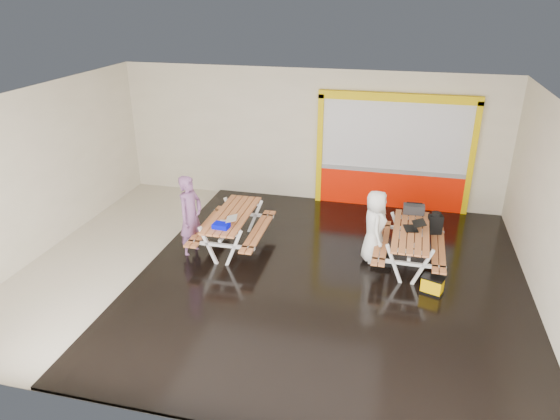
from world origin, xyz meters
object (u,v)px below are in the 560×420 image
(picnic_table_left, at_px, (233,222))
(dark_case, at_px, (381,260))
(laptop_right, at_px, (414,226))
(fluke_bag, at_px, (432,285))
(person_left, at_px, (191,217))
(picnic_table_right, at_px, (410,239))
(blue_pouch, at_px, (221,226))
(person_right, at_px, (375,226))
(toolbox, at_px, (414,209))
(backpack, at_px, (435,223))
(laptop_left, at_px, (227,222))

(picnic_table_left, distance_m, dark_case, 3.26)
(laptop_right, height_order, fluke_bag, laptop_right)
(person_left, bearing_deg, picnic_table_right, -69.28)
(blue_pouch, xyz_separation_m, fluke_bag, (4.20, -0.18, -0.67))
(blue_pouch, bearing_deg, fluke_bag, -2.47)
(person_right, height_order, laptop_right, person_right)
(person_right, relative_size, toolbox, 3.40)
(laptop_right, distance_m, dark_case, 0.96)
(person_left, relative_size, blue_pouch, 5.59)
(picnic_table_left, distance_m, backpack, 4.32)
(dark_case, height_order, fluke_bag, fluke_bag)
(laptop_left, xyz_separation_m, fluke_bag, (4.14, -0.39, -0.68))
(laptop_left, xyz_separation_m, toolbox, (3.74, 1.51, 0.03))
(person_right, bearing_deg, dark_case, -114.90)
(fluke_bag, bearing_deg, picnic_table_left, 168.05)
(picnic_table_right, bearing_deg, dark_case, -168.80)
(picnic_table_right, bearing_deg, person_right, -175.70)
(toolbox, bearing_deg, picnic_table_right, -92.69)
(picnic_table_right, relative_size, fluke_bag, 4.51)
(picnic_table_right, distance_m, person_left, 4.58)
(picnic_table_right, xyz_separation_m, blue_pouch, (-3.75, -0.84, 0.26))
(backpack, bearing_deg, toolbox, 152.14)
(person_left, distance_m, person_right, 3.84)
(picnic_table_right, bearing_deg, backpack, 52.04)
(picnic_table_right, bearing_deg, toolbox, 87.31)
(person_left, height_order, backpack, person_left)
(person_left, xyz_separation_m, fluke_bag, (4.98, -0.46, -0.67))
(picnic_table_right, height_order, dark_case, picnic_table_right)
(picnic_table_left, distance_m, person_right, 3.04)
(laptop_left, height_order, dark_case, laptop_left)
(picnic_table_right, distance_m, fluke_bag, 1.19)
(laptop_right, bearing_deg, person_right, -169.60)
(blue_pouch, height_order, backpack, backpack)
(picnic_table_right, relative_size, backpack, 4.25)
(person_left, xyz_separation_m, person_right, (3.81, 0.51, -0.03))
(person_right, distance_m, laptop_right, 0.78)
(laptop_right, relative_size, backpack, 0.95)
(blue_pouch, height_order, dark_case, blue_pouch)
(laptop_right, relative_size, fluke_bag, 1.01)
(blue_pouch, relative_size, toolbox, 0.72)
(person_right, xyz_separation_m, dark_case, (0.19, -0.05, -0.72))
(picnic_table_left, bearing_deg, person_left, -150.90)
(dark_case, bearing_deg, person_right, 164.44)
(picnic_table_left, distance_m, toolbox, 3.94)
(person_left, xyz_separation_m, blue_pouch, (0.78, -0.28, 0.00))
(toolbox, relative_size, backpack, 0.93)
(blue_pouch, bearing_deg, backpack, 19.14)
(laptop_right, xyz_separation_m, dark_case, (-0.58, -0.19, -0.74))
(dark_case, bearing_deg, laptop_right, 18.35)
(toolbox, bearing_deg, dark_case, -120.43)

